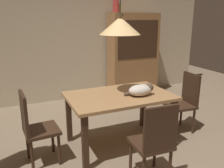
% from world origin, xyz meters
% --- Properties ---
extents(ground, '(10.00, 10.00, 0.00)m').
position_xyz_m(ground, '(0.00, 0.00, 0.00)').
color(ground, '#847056').
extents(back_wall, '(6.40, 0.10, 2.90)m').
position_xyz_m(back_wall, '(0.00, 2.65, 1.45)').
color(back_wall, beige).
rests_on(back_wall, ground).
extents(dining_table, '(1.40, 0.90, 0.75)m').
position_xyz_m(dining_table, '(0.04, 0.37, 0.65)').
color(dining_table, '#A87A4C').
rests_on(dining_table, ground).
extents(chair_left_side, '(0.43, 0.43, 0.93)m').
position_xyz_m(chair_left_side, '(-1.09, 0.37, 0.51)').
color(chair_left_side, '#382316').
rests_on(chair_left_side, ground).
extents(chair_near_front, '(0.42, 0.42, 0.93)m').
position_xyz_m(chair_near_front, '(0.03, -0.51, 0.51)').
color(chair_near_front, '#382316').
rests_on(chair_near_front, ground).
extents(chair_right_side, '(0.43, 0.43, 0.93)m').
position_xyz_m(chair_right_side, '(1.17, 0.37, 0.51)').
color(chair_right_side, '#382316').
rests_on(chair_right_side, ground).
extents(cat_sleeping, '(0.39, 0.24, 0.16)m').
position_xyz_m(cat_sleeping, '(0.29, 0.23, 0.83)').
color(cat_sleeping, beige).
rests_on(cat_sleeping, dining_table).
extents(pendant_lamp, '(0.52, 0.52, 1.30)m').
position_xyz_m(pendant_lamp, '(0.04, 0.37, 1.66)').
color(pendant_lamp, '#E5B775').
extents(hutch_bookcase, '(1.12, 0.45, 1.85)m').
position_xyz_m(hutch_bookcase, '(1.30, 2.32, 0.89)').
color(hutch_bookcase, olive).
rests_on(hutch_bookcase, ground).
extents(book_red_tall, '(0.04, 0.22, 0.28)m').
position_xyz_m(book_red_tall, '(0.87, 2.32, 1.99)').
color(book_red_tall, '#B73833').
rests_on(book_red_tall, hutch_bookcase).
extents(book_yellow_short, '(0.04, 0.20, 0.18)m').
position_xyz_m(book_yellow_short, '(0.93, 2.32, 1.94)').
color(book_yellow_short, gold).
rests_on(book_yellow_short, hutch_bookcase).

